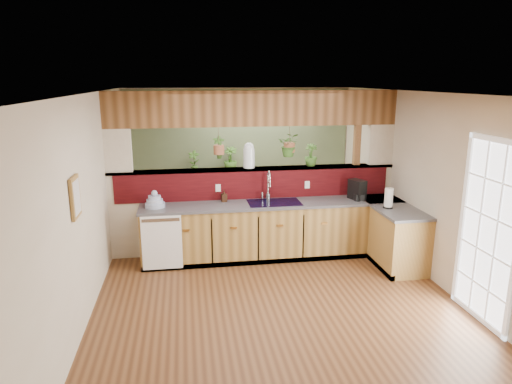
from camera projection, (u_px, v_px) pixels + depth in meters
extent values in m
cube|color=#56331A|center=(270.00, 284.00, 6.35)|extent=(4.60, 7.00, 0.01)
cube|color=brown|center=(271.00, 93.00, 5.72)|extent=(4.60, 7.00, 0.01)
cube|color=beige|center=(239.00, 152.00, 9.39)|extent=(4.60, 0.02, 2.60)
cube|color=beige|center=(381.00, 338.00, 2.68)|extent=(4.60, 0.02, 2.60)
cube|color=beige|center=(89.00, 201.00, 5.68)|extent=(0.02, 7.00, 2.60)
cube|color=beige|center=(432.00, 187.00, 6.38)|extent=(0.02, 7.00, 2.60)
cube|color=beige|center=(255.00, 210.00, 7.48)|extent=(4.60, 0.15, 1.35)
cube|color=#3D080B|center=(256.00, 185.00, 7.29)|extent=(4.40, 0.02, 0.45)
cube|color=brown|center=(255.00, 169.00, 7.31)|extent=(4.60, 0.21, 0.04)
cube|color=brown|center=(255.00, 108.00, 7.08)|extent=(4.60, 0.15, 0.55)
cube|color=beige|center=(118.00, 152.00, 6.91)|extent=(0.40, 0.15, 0.70)
cube|color=beige|center=(380.00, 145.00, 7.55)|extent=(0.40, 0.15, 0.70)
cube|color=brown|center=(356.00, 170.00, 7.59)|extent=(0.10, 0.10, 2.60)
cube|color=brown|center=(255.00, 169.00, 7.31)|extent=(4.60, 0.21, 0.04)
cube|color=brown|center=(255.00, 108.00, 7.08)|extent=(4.60, 0.15, 0.55)
cube|color=#596C49|center=(239.00, 152.00, 9.37)|extent=(4.55, 0.02, 2.55)
cube|color=olive|center=(274.00, 231.00, 7.22)|extent=(4.10, 0.60, 0.86)
cube|color=#45454A|center=(274.00, 204.00, 7.11)|extent=(4.14, 0.64, 0.04)
cube|color=olive|center=(390.00, 234.00, 7.06)|extent=(0.60, 1.48, 0.86)
cube|color=#45454A|center=(392.00, 207.00, 6.95)|extent=(0.64, 1.52, 0.04)
cube|color=olive|center=(378.00, 226.00, 7.48)|extent=(0.60, 0.60, 0.86)
cube|color=#45454A|center=(380.00, 199.00, 7.37)|extent=(0.64, 0.64, 0.04)
cube|color=black|center=(277.00, 261.00, 7.05)|extent=(4.10, 0.06, 0.08)
cube|color=black|center=(372.00, 259.00, 7.12)|extent=(0.06, 1.48, 0.08)
cube|color=white|center=(162.00, 243.00, 6.65)|extent=(0.58, 0.02, 0.82)
cube|color=#B7B7B2|center=(161.00, 220.00, 6.55)|extent=(0.54, 0.01, 0.05)
cube|color=black|center=(274.00, 203.00, 7.11)|extent=(0.82, 0.50, 0.03)
cube|color=black|center=(262.00, 209.00, 7.10)|extent=(0.34, 0.40, 0.16)
cube|color=black|center=(286.00, 208.00, 7.16)|extent=(0.34, 0.40, 0.16)
cube|color=white|center=(487.00, 235.00, 5.19)|extent=(0.06, 1.02, 2.16)
cube|color=olive|center=(75.00, 197.00, 4.86)|extent=(0.03, 0.35, 0.45)
cube|color=silver|center=(77.00, 197.00, 4.86)|extent=(0.01, 0.27, 0.37)
cylinder|color=#B7B7B2|center=(268.00, 196.00, 7.27)|extent=(0.07, 0.07, 0.10)
cylinder|color=#B7B7B2|center=(268.00, 185.00, 7.23)|extent=(0.02, 0.02, 0.29)
torus|color=#B7B7B2|center=(269.00, 177.00, 7.12)|extent=(0.21, 0.06, 0.21)
cylinder|color=#B7B7B2|center=(270.00, 183.00, 7.05)|extent=(0.02, 0.02, 0.12)
cylinder|color=#B7B7B2|center=(262.00, 195.00, 7.25)|extent=(0.03, 0.03, 0.10)
cylinder|color=#A2B0D1|center=(155.00, 205.00, 6.84)|extent=(0.30, 0.30, 0.07)
cylinder|color=#A2B0D1|center=(155.00, 201.00, 6.83)|extent=(0.24, 0.24, 0.06)
cylinder|color=#A2B0D1|center=(155.00, 198.00, 6.81)|extent=(0.19, 0.19, 0.06)
sphere|color=#A2B0D1|center=(154.00, 193.00, 6.80)|extent=(0.09, 0.09, 0.09)
imported|color=#392114|center=(224.00, 196.00, 7.14)|extent=(0.09, 0.10, 0.19)
cube|color=black|center=(357.00, 190.00, 7.26)|extent=(0.17, 0.27, 0.32)
cube|color=black|center=(359.00, 197.00, 7.20)|extent=(0.15, 0.11, 0.11)
cylinder|color=silver|center=(358.00, 194.00, 7.22)|extent=(0.08, 0.08, 0.08)
cylinder|color=black|center=(388.00, 207.00, 6.81)|extent=(0.15, 0.15, 0.02)
cylinder|color=#B7B7B2|center=(389.00, 197.00, 6.78)|extent=(0.02, 0.02, 0.32)
cylinder|color=white|center=(389.00, 197.00, 6.78)|extent=(0.12, 0.12, 0.28)
cylinder|color=silver|center=(249.00, 158.00, 7.25)|extent=(0.18, 0.18, 0.30)
sphere|color=silver|center=(249.00, 148.00, 7.21)|extent=(0.16, 0.16, 0.16)
imported|color=#325A1F|center=(311.00, 155.00, 7.40)|extent=(0.23, 0.23, 0.36)
cylinder|color=brown|center=(219.00, 136.00, 7.09)|extent=(0.01, 0.01, 0.30)
cylinder|color=brown|center=(219.00, 150.00, 7.15)|extent=(0.17, 0.17, 0.14)
imported|color=#325A1F|center=(219.00, 136.00, 7.09)|extent=(0.20, 0.15, 0.36)
cylinder|color=brown|center=(290.00, 135.00, 7.27)|extent=(0.01, 0.01, 0.29)
cylinder|color=brown|center=(289.00, 147.00, 7.31)|extent=(0.18, 0.18, 0.15)
imported|color=#325A1F|center=(290.00, 133.00, 7.26)|extent=(0.42, 0.39, 0.38)
cube|color=black|center=(218.00, 194.00, 9.27)|extent=(1.40, 0.42, 0.93)
imported|color=#325A1F|center=(194.00, 161.00, 9.04)|extent=(0.26, 0.20, 0.44)
imported|color=#325A1F|center=(230.00, 159.00, 9.14)|extent=(0.34, 0.34, 0.49)
imported|color=#325A1F|center=(267.00, 207.00, 8.76)|extent=(0.85, 0.79, 0.77)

